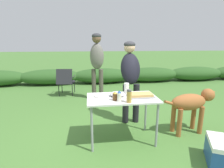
{
  "coord_description": "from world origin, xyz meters",
  "views": [
    {
      "loc": [
        -0.5,
        -2.59,
        1.58
      ],
      "look_at": [
        -0.12,
        0.29,
        0.89
      ],
      "focal_mm": 28.0,
      "sensor_mm": 36.0,
      "label": 1
    }
  ],
  "objects_px": {
    "spice_jar": "(129,96)",
    "camp_chair_green_behind_table": "(66,80)",
    "dog": "(191,104)",
    "folding_table": "(122,102)",
    "mayo_bottle": "(119,96)",
    "paper_cup_stack": "(126,88)",
    "standing_person_in_red_jacket": "(97,59)",
    "standing_person_in_olive_jacket": "(130,73)",
    "cooler_box": "(221,152)",
    "mixing_bowl": "(117,94)",
    "food_tray": "(140,95)",
    "beer_bottle": "(115,96)",
    "plate_stack": "(100,96)"
  },
  "relations": [
    {
      "from": "paper_cup_stack",
      "to": "cooler_box",
      "type": "bearing_deg",
      "value": -41.5
    },
    {
      "from": "food_tray",
      "to": "paper_cup_stack",
      "type": "distance_m",
      "value": 0.29
    },
    {
      "from": "food_tray",
      "to": "paper_cup_stack",
      "type": "bearing_deg",
      "value": 130.55
    },
    {
      "from": "mayo_bottle",
      "to": "camp_chair_green_behind_table",
      "type": "xyz_separation_m",
      "value": [
        -1.14,
        2.88,
        -0.35
      ]
    },
    {
      "from": "folding_table",
      "to": "mayo_bottle",
      "type": "relative_size",
      "value": 6.66
    },
    {
      "from": "spice_jar",
      "to": "dog",
      "type": "distance_m",
      "value": 1.29
    },
    {
      "from": "mixing_bowl",
      "to": "standing_person_in_olive_jacket",
      "type": "bearing_deg",
      "value": 61.37
    },
    {
      "from": "folding_table",
      "to": "mayo_bottle",
      "type": "xyz_separation_m",
      "value": [
        -0.08,
        -0.19,
        0.16
      ]
    },
    {
      "from": "plate_stack",
      "to": "mayo_bottle",
      "type": "relative_size",
      "value": 1.25
    },
    {
      "from": "folding_table",
      "to": "beer_bottle",
      "type": "xyz_separation_m",
      "value": [
        -0.13,
        -0.13,
        0.14
      ]
    },
    {
      "from": "spice_jar",
      "to": "beer_bottle",
      "type": "relative_size",
      "value": 1.4
    },
    {
      "from": "spice_jar",
      "to": "dog",
      "type": "height_order",
      "value": "spice_jar"
    },
    {
      "from": "standing_person_in_olive_jacket",
      "to": "cooler_box",
      "type": "distance_m",
      "value": 1.94
    },
    {
      "from": "folding_table",
      "to": "mayo_bottle",
      "type": "height_order",
      "value": "mayo_bottle"
    },
    {
      "from": "mixing_bowl",
      "to": "spice_jar",
      "type": "bearing_deg",
      "value": -69.1
    },
    {
      "from": "paper_cup_stack",
      "to": "camp_chair_green_behind_table",
      "type": "distance_m",
      "value": 2.85
    },
    {
      "from": "paper_cup_stack",
      "to": "mayo_bottle",
      "type": "height_order",
      "value": "paper_cup_stack"
    },
    {
      "from": "paper_cup_stack",
      "to": "standing_person_in_red_jacket",
      "type": "distance_m",
      "value": 2.05
    },
    {
      "from": "food_tray",
      "to": "camp_chair_green_behind_table",
      "type": "height_order",
      "value": "camp_chair_green_behind_table"
    },
    {
      "from": "paper_cup_stack",
      "to": "beer_bottle",
      "type": "distance_m",
      "value": 0.41
    },
    {
      "from": "standing_person_in_olive_jacket",
      "to": "camp_chair_green_behind_table",
      "type": "xyz_separation_m",
      "value": [
        -1.52,
        1.94,
        -0.53
      ]
    },
    {
      "from": "food_tray",
      "to": "mayo_bottle",
      "type": "relative_size",
      "value": 2.49
    },
    {
      "from": "spice_jar",
      "to": "cooler_box",
      "type": "distance_m",
      "value": 1.41
    },
    {
      "from": "paper_cup_stack",
      "to": "camp_chair_green_behind_table",
      "type": "relative_size",
      "value": 0.22
    },
    {
      "from": "mayo_bottle",
      "to": "beer_bottle",
      "type": "distance_m",
      "value": 0.08
    },
    {
      "from": "food_tray",
      "to": "beer_bottle",
      "type": "relative_size",
      "value": 3.04
    },
    {
      "from": "food_tray",
      "to": "mayo_bottle",
      "type": "height_order",
      "value": "mayo_bottle"
    },
    {
      "from": "dog",
      "to": "cooler_box",
      "type": "relative_size",
      "value": 1.81
    },
    {
      "from": "folding_table",
      "to": "mixing_bowl",
      "type": "relative_size",
      "value": 4.51
    },
    {
      "from": "spice_jar",
      "to": "camp_chair_green_behind_table",
      "type": "relative_size",
      "value": 0.23
    },
    {
      "from": "standing_person_in_olive_jacket",
      "to": "camp_chair_green_behind_table",
      "type": "relative_size",
      "value": 1.93
    },
    {
      "from": "spice_jar",
      "to": "beer_bottle",
      "type": "xyz_separation_m",
      "value": [
        -0.18,
        0.12,
        -0.03
      ]
    },
    {
      "from": "plate_stack",
      "to": "beer_bottle",
      "type": "height_order",
      "value": "beer_bottle"
    },
    {
      "from": "beer_bottle",
      "to": "standing_person_in_red_jacket",
      "type": "relative_size",
      "value": 0.07
    },
    {
      "from": "folding_table",
      "to": "paper_cup_stack",
      "type": "relative_size",
      "value": 6.12
    },
    {
      "from": "standing_person_in_red_jacket",
      "to": "cooler_box",
      "type": "xyz_separation_m",
      "value": [
        1.48,
        -2.95,
        -0.97
      ]
    },
    {
      "from": "standing_person_in_olive_jacket",
      "to": "standing_person_in_red_jacket",
      "type": "xyz_separation_m",
      "value": [
        -0.59,
        1.44,
        0.15
      ]
    },
    {
      "from": "spice_jar",
      "to": "standing_person_in_red_jacket",
      "type": "bearing_deg",
      "value": 97.91
    },
    {
      "from": "mayo_bottle",
      "to": "spice_jar",
      "type": "distance_m",
      "value": 0.15
    },
    {
      "from": "beer_bottle",
      "to": "standing_person_in_olive_jacket",
      "type": "bearing_deg",
      "value": 63.56
    },
    {
      "from": "mixing_bowl",
      "to": "dog",
      "type": "height_order",
      "value": "mixing_bowl"
    },
    {
      "from": "standing_person_in_red_jacket",
      "to": "food_tray",
      "type": "bearing_deg",
      "value": -59.84
    },
    {
      "from": "food_tray",
      "to": "mixing_bowl",
      "type": "height_order",
      "value": "mixing_bowl"
    },
    {
      "from": "standing_person_in_olive_jacket",
      "to": "dog",
      "type": "xyz_separation_m",
      "value": [
        0.95,
        -0.65,
        -0.46
      ]
    },
    {
      "from": "paper_cup_stack",
      "to": "spice_jar",
      "type": "relative_size",
      "value": 0.95
    },
    {
      "from": "paper_cup_stack",
      "to": "standing_person_in_red_jacket",
      "type": "relative_size",
      "value": 0.1
    },
    {
      "from": "mixing_bowl",
      "to": "standing_person_in_red_jacket",
      "type": "height_order",
      "value": "standing_person_in_red_jacket"
    },
    {
      "from": "plate_stack",
      "to": "mixing_bowl",
      "type": "xyz_separation_m",
      "value": [
        0.27,
        -0.02,
        0.02
      ]
    },
    {
      "from": "camp_chair_green_behind_table",
      "to": "standing_person_in_olive_jacket",
      "type": "bearing_deg",
      "value": -47.12
    },
    {
      "from": "mayo_bottle",
      "to": "standing_person_in_olive_jacket",
      "type": "height_order",
      "value": "standing_person_in_olive_jacket"
    }
  ]
}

